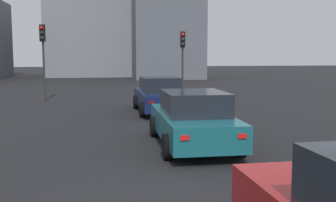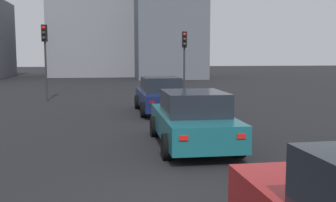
{
  "view_description": "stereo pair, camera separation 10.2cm",
  "coord_description": "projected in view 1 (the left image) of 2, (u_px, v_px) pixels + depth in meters",
  "views": [
    {
      "loc": [
        -6.5,
        0.95,
        2.52
      ],
      "look_at": [
        5.04,
        -0.97,
        1.16
      ],
      "focal_mm": 42.78,
      "sensor_mm": 36.0,
      "label": 1
    },
    {
      "loc": [
        -6.52,
        0.85,
        2.52
      ],
      "look_at": [
        5.04,
        -0.97,
        1.16
      ],
      "focal_mm": 42.78,
      "sensor_mm": 36.0,
      "label": 2
    }
  ],
  "objects": [
    {
      "name": "building_facade_center",
      "position": [
        92.0,
        40.0,
        48.14
      ],
      "size": [
        9.65,
        10.25,
        8.58
      ],
      "primitive_type": "cube",
      "color": "gray",
      "rests_on": "ground_plane"
    },
    {
      "name": "car_teal_left_second",
      "position": [
        193.0,
        120.0,
        11.02
      ],
      "size": [
        4.54,
        2.09,
        1.53
      ],
      "rotation": [
        0.0,
        0.0,
        -0.01
      ],
      "color": "#19606B",
      "rests_on": "ground_plane"
    },
    {
      "name": "traffic_light_near_left",
      "position": [
        43.0,
        46.0,
        21.43
      ],
      "size": [
        0.33,
        0.31,
        4.12
      ],
      "rotation": [
        0.0,
        0.0,
        3.0
      ],
      "color": "#2D2D30",
      "rests_on": "ground_plane"
    },
    {
      "name": "traffic_light_near_right",
      "position": [
        183.0,
        50.0,
        22.75
      ],
      "size": [
        0.32,
        0.3,
        3.82
      ],
      "rotation": [
        0.0,
        0.0,
        3.03
      ],
      "color": "#2D2D30",
      "rests_on": "ground_plane"
    },
    {
      "name": "car_navy_left_lead",
      "position": [
        159.0,
        95.0,
        17.42
      ],
      "size": [
        4.42,
        2.0,
        1.57
      ],
      "rotation": [
        0.0,
        0.0,
        0.01
      ],
      "color": "#141E4C",
      "rests_on": "ground_plane"
    },
    {
      "name": "building_facade_left",
      "position": [
        164.0,
        13.0,
        43.84
      ],
      "size": [
        9.93,
        7.15,
        14.02
      ],
      "primitive_type": "cube",
      "color": "slate",
      "rests_on": "ground_plane"
    }
  ]
}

